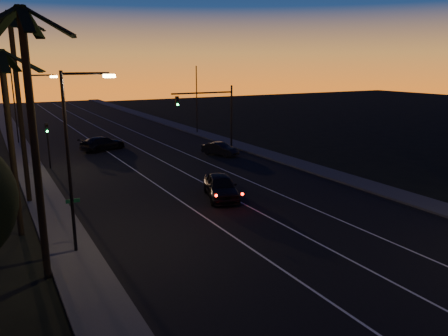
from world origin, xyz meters
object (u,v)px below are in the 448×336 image
lead_car (221,186)px  right_car (220,149)px  cross_car (103,143)px  signal_mast (212,107)px

lead_car → right_car: (6.96, 13.00, -0.19)m
right_car → cross_car: bearing=139.0°
right_car → lead_car: bearing=-118.1°
signal_mast → cross_car: 12.71m
right_car → cross_car: cross_car is taller
signal_mast → lead_car: (-7.33, -15.39, -3.92)m
lead_car → cross_car: bearing=97.8°
signal_mast → right_car: signal_mast is taller
signal_mast → lead_car: size_ratio=1.21×
signal_mast → cross_car: bearing=148.7°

